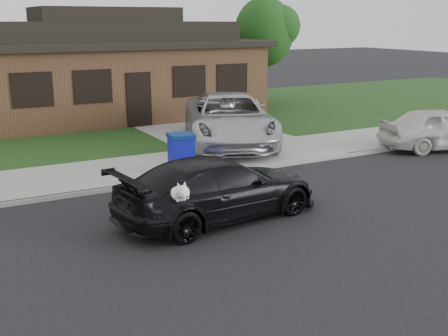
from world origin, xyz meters
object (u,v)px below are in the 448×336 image
minivan (229,119)px  recycling_bin (181,153)px  sedan (218,188)px  white_compact (443,129)px

minivan → recycling_bin: 3.99m
sedan → recycling_bin: size_ratio=4.46×
sedan → minivan: bearing=-38.2°
sedan → minivan: size_ratio=0.81×
minivan → white_compact: size_ratio=1.45×
minivan → recycling_bin: (-2.97, -2.64, -0.31)m
sedan → recycling_bin: 3.53m
minivan → sedan: bearing=-98.5°
white_compact → recycling_bin: bearing=101.7°
white_compact → recycling_bin: (-9.17, 1.03, -0.03)m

